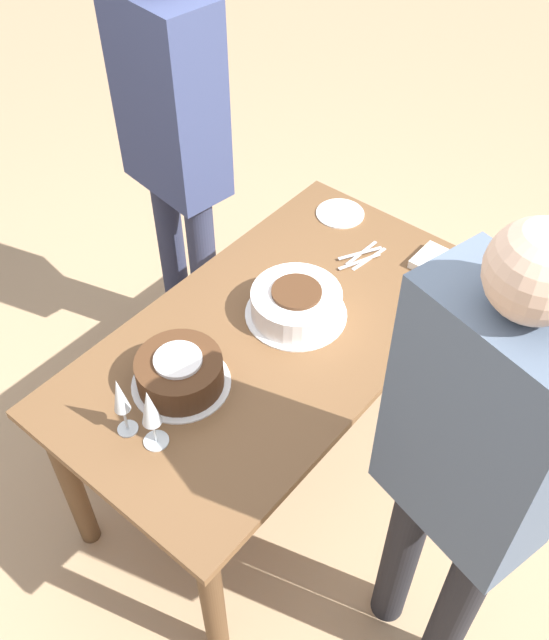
{
  "coord_description": "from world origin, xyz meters",
  "views": [
    {
      "loc": [
        1.2,
        1.0,
        2.44
      ],
      "look_at": [
        0.0,
        0.0,
        0.82
      ],
      "focal_mm": 40.0,
      "sensor_mm": 36.0,
      "label": 1
    }
  ],
  "objects_px": {
    "cake_center_white": "(296,304)",
    "person_cutting": "(173,132)",
    "cake_front_chocolate": "(180,372)",
    "wine_glass_near": "(150,410)",
    "person_watching": "(471,460)",
    "wine_glass_far": "(120,398)"
  },
  "relations": [
    {
      "from": "wine_glass_far",
      "to": "person_watching",
      "type": "xyz_separation_m",
      "value": [
        -0.34,
        0.85,
        0.13
      ]
    },
    {
      "from": "cake_center_white",
      "to": "person_cutting",
      "type": "bearing_deg",
      "value": -105.0
    },
    {
      "from": "cake_front_chocolate",
      "to": "wine_glass_near",
      "type": "relative_size",
      "value": 1.34
    },
    {
      "from": "cake_front_chocolate",
      "to": "person_cutting",
      "type": "xyz_separation_m",
      "value": [
        -0.64,
        -0.64,
        0.25
      ]
    },
    {
      "from": "wine_glass_near",
      "to": "person_watching",
      "type": "distance_m",
      "value": 0.83
    },
    {
      "from": "wine_glass_near",
      "to": "wine_glass_far",
      "type": "relative_size",
      "value": 1.01
    },
    {
      "from": "cake_center_white",
      "to": "wine_glass_far",
      "type": "bearing_deg",
      "value": -7.16
    },
    {
      "from": "cake_front_chocolate",
      "to": "person_watching",
      "type": "xyz_separation_m",
      "value": [
        -0.12,
        0.85,
        0.22
      ]
    },
    {
      "from": "wine_glass_near",
      "to": "person_cutting",
      "type": "bearing_deg",
      "value": -138.67
    },
    {
      "from": "wine_glass_far",
      "to": "person_cutting",
      "type": "distance_m",
      "value": 1.08
    },
    {
      "from": "person_cutting",
      "to": "wine_glass_near",
      "type": "bearing_deg",
      "value": -40.99
    },
    {
      "from": "cake_center_white",
      "to": "cake_front_chocolate",
      "type": "height_order",
      "value": "cake_front_chocolate"
    },
    {
      "from": "wine_glass_near",
      "to": "wine_glass_far",
      "type": "xyz_separation_m",
      "value": [
        0.02,
        -0.09,
        -0.0
      ]
    },
    {
      "from": "cake_center_white",
      "to": "person_cutting",
      "type": "relative_size",
      "value": 0.19
    },
    {
      "from": "person_watching",
      "to": "wine_glass_near",
      "type": "bearing_deg",
      "value": 36.86
    },
    {
      "from": "cake_center_white",
      "to": "cake_front_chocolate",
      "type": "xyz_separation_m",
      "value": [
        0.45,
        -0.08,
        0.0
      ]
    },
    {
      "from": "cake_front_chocolate",
      "to": "wine_glass_far",
      "type": "xyz_separation_m",
      "value": [
        0.21,
        -0.0,
        0.09
      ]
    },
    {
      "from": "cake_front_chocolate",
      "to": "wine_glass_near",
      "type": "height_order",
      "value": "wine_glass_near"
    },
    {
      "from": "person_watching",
      "to": "cake_center_white",
      "type": "bearing_deg",
      "value": -8.93
    },
    {
      "from": "person_watching",
      "to": "person_cutting",
      "type": "bearing_deg",
      "value": -5.03
    },
    {
      "from": "person_cutting",
      "to": "person_watching",
      "type": "distance_m",
      "value": 1.58
    },
    {
      "from": "wine_glass_far",
      "to": "person_cutting",
      "type": "bearing_deg",
      "value": -143.19
    }
  ]
}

